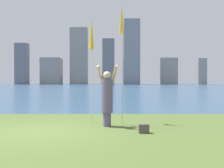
% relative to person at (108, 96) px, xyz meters
% --- Properties ---
extents(ground, '(120.00, 138.00, 0.12)m').
position_rel_person_xyz_m(ground, '(-1.94, 50.06, -1.05)').
color(ground, '#475B28').
extents(person, '(0.74, 0.54, 2.01)m').
position_rel_person_xyz_m(person, '(0.00, 0.00, 0.00)').
color(person, '#594C72').
rests_on(person, ground).
extents(kite_flag_left, '(0.16, 0.40, 3.55)m').
position_rel_person_xyz_m(kite_flag_left, '(-0.51, -0.02, 1.95)').
color(kite_flag_left, '#B2B2B7').
rests_on(kite_flag_left, ground).
extents(kite_flag_right, '(0.16, 1.14, 4.17)m').
position_rel_person_xyz_m(kite_flag_right, '(0.51, 0.79, 2.55)').
color(kite_flag_right, '#B2B2B7').
rests_on(kite_flag_right, ground).
extents(bag, '(0.29, 0.22, 0.26)m').
position_rel_person_xyz_m(bag, '(1.07, -1.13, -0.86)').
color(bag, '#4C4742').
rests_on(bag, ground).
extents(skyline_tower_0, '(4.94, 3.48, 16.11)m').
position_rel_person_xyz_m(skyline_tower_0, '(-35.27, 97.97, 7.07)').
color(skyline_tower_0, slate).
rests_on(skyline_tower_0, ground).
extents(skyline_tower_1, '(7.70, 7.78, 10.55)m').
position_rel_person_xyz_m(skyline_tower_1, '(-24.24, 100.83, 4.28)').
color(skyline_tower_1, gray).
rests_on(skyline_tower_1, ground).
extents(skyline_tower_2, '(6.95, 4.10, 22.80)m').
position_rel_person_xyz_m(skyline_tower_2, '(-13.27, 101.46, 10.41)').
color(skyline_tower_2, gray).
rests_on(skyline_tower_2, ground).
extents(skyline_tower_3, '(4.62, 3.36, 17.61)m').
position_rel_person_xyz_m(skyline_tower_3, '(-1.23, 96.35, 7.82)').
color(skyline_tower_3, slate).
rests_on(skyline_tower_3, ground).
extents(skyline_tower_4, '(6.23, 6.02, 24.99)m').
position_rel_person_xyz_m(skyline_tower_4, '(7.72, 96.85, 11.51)').
color(skyline_tower_4, gray).
rests_on(skyline_tower_4, ground).
extents(skyline_tower_5, '(6.93, 5.69, 10.50)m').
position_rel_person_xyz_m(skyline_tower_5, '(22.48, 99.98, 4.26)').
color(skyline_tower_5, gray).
rests_on(skyline_tower_5, ground).
extents(skyline_tower_6, '(3.31, 3.70, 10.04)m').
position_rel_person_xyz_m(skyline_tower_6, '(34.66, 96.11, 4.03)').
color(skyline_tower_6, gray).
rests_on(skyline_tower_6, ground).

